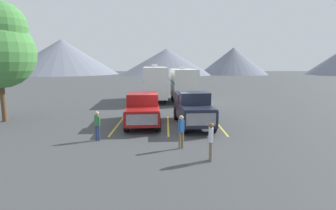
{
  "coord_description": "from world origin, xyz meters",
  "views": [
    {
      "loc": [
        -0.13,
        -16.24,
        4.05
      ],
      "look_at": [
        0.0,
        1.74,
        1.2
      ],
      "focal_mm": 28.27,
      "sensor_mm": 36.0,
      "label": 1
    }
  ],
  "objects_px": {
    "camper_trailer_b": "(183,83)",
    "person_c": "(97,124)",
    "camper_trailer_a": "(155,82)",
    "person_b": "(181,129)",
    "pickup_truck_b": "(192,108)",
    "person_a": "(211,139)",
    "pickup_truck_a": "(143,107)"
  },
  "relations": [
    {
      "from": "person_b",
      "to": "pickup_truck_b",
      "type": "bearing_deg",
      "value": 78.25
    },
    {
      "from": "person_a",
      "to": "person_c",
      "type": "height_order",
      "value": "person_a"
    },
    {
      "from": "person_b",
      "to": "person_c",
      "type": "distance_m",
      "value": 4.55
    },
    {
      "from": "pickup_truck_b",
      "to": "person_c",
      "type": "bearing_deg",
      "value": -146.74
    },
    {
      "from": "pickup_truck_a",
      "to": "person_a",
      "type": "xyz_separation_m",
      "value": [
        3.41,
        -6.92,
        -0.17
      ]
    },
    {
      "from": "pickup_truck_a",
      "to": "person_b",
      "type": "xyz_separation_m",
      "value": [
        2.27,
        -5.28,
        -0.18
      ]
    },
    {
      "from": "camper_trailer_b",
      "to": "person_c",
      "type": "relative_size",
      "value": 4.78
    },
    {
      "from": "camper_trailer_b",
      "to": "person_b",
      "type": "distance_m",
      "value": 15.76
    },
    {
      "from": "person_b",
      "to": "camper_trailer_b",
      "type": "bearing_deg",
      "value": 86.11
    },
    {
      "from": "pickup_truck_a",
      "to": "person_b",
      "type": "distance_m",
      "value": 5.75
    },
    {
      "from": "person_a",
      "to": "pickup_truck_a",
      "type": "bearing_deg",
      "value": 116.24
    },
    {
      "from": "camper_trailer_a",
      "to": "camper_trailer_b",
      "type": "height_order",
      "value": "camper_trailer_a"
    },
    {
      "from": "person_a",
      "to": "camper_trailer_a",
      "type": "bearing_deg",
      "value": 99.75
    },
    {
      "from": "camper_trailer_a",
      "to": "person_b",
      "type": "bearing_deg",
      "value": -83.22
    },
    {
      "from": "pickup_truck_a",
      "to": "pickup_truck_b",
      "type": "bearing_deg",
      "value": -6.98
    },
    {
      "from": "camper_trailer_a",
      "to": "person_c",
      "type": "bearing_deg",
      "value": -99.32
    },
    {
      "from": "pickup_truck_b",
      "to": "person_a",
      "type": "xyz_separation_m",
      "value": [
        0.12,
        -6.52,
        -0.23
      ]
    },
    {
      "from": "person_a",
      "to": "person_b",
      "type": "height_order",
      "value": "person_a"
    },
    {
      "from": "person_b",
      "to": "pickup_truck_a",
      "type": "bearing_deg",
      "value": 113.29
    },
    {
      "from": "camper_trailer_a",
      "to": "person_b",
      "type": "relative_size",
      "value": 5.07
    },
    {
      "from": "person_b",
      "to": "person_c",
      "type": "bearing_deg",
      "value": 162.57
    },
    {
      "from": "camper_trailer_a",
      "to": "camper_trailer_b",
      "type": "xyz_separation_m",
      "value": [
        2.98,
        -0.45,
        -0.1
      ]
    },
    {
      "from": "camper_trailer_a",
      "to": "person_a",
      "type": "height_order",
      "value": "camper_trailer_a"
    },
    {
      "from": "camper_trailer_a",
      "to": "camper_trailer_b",
      "type": "relative_size",
      "value": 1.09
    },
    {
      "from": "pickup_truck_b",
      "to": "camper_trailer_b",
      "type": "distance_m",
      "value": 10.85
    },
    {
      "from": "pickup_truck_b",
      "to": "camper_trailer_a",
      "type": "bearing_deg",
      "value": 104.59
    },
    {
      "from": "person_a",
      "to": "pickup_truck_b",
      "type": "bearing_deg",
      "value": 91.1
    },
    {
      "from": "pickup_truck_a",
      "to": "pickup_truck_b",
      "type": "xyz_separation_m",
      "value": [
        3.29,
        -0.4,
        0.06
      ]
    },
    {
      "from": "camper_trailer_b",
      "to": "person_c",
      "type": "distance_m",
      "value": 15.35
    },
    {
      "from": "person_c",
      "to": "pickup_truck_b",
      "type": "bearing_deg",
      "value": 33.26
    },
    {
      "from": "pickup_truck_b",
      "to": "camper_trailer_a",
      "type": "height_order",
      "value": "camper_trailer_a"
    },
    {
      "from": "camper_trailer_b",
      "to": "person_b",
      "type": "height_order",
      "value": "camper_trailer_b"
    }
  ]
}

